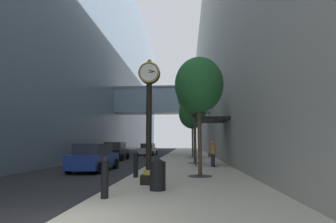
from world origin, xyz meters
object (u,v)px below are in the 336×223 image
Objects in this scene: street_tree_mid_near at (194,96)px; car_white_near at (148,149)px; trash_bin at (158,173)px; bollard_nearest at (105,176)px; bollard_third at (136,164)px; car_black_far at (115,151)px; street_tree_near at (199,85)px; pedestrian_walking at (213,153)px; street_clock at (149,114)px; car_blue_mid at (94,158)px; street_tree_mid_far at (192,113)px.

car_white_near is at bearing 110.05° from street_tree_mid_near.
car_white_near reaches higher than trash_bin.
bollard_nearest and bollard_third have the same top height.
car_black_far is (-4.66, 13.75, 0.10)m from bollard_third.
street_tree_near reaches higher than bollard_third.
bollard_nearest is at bearing -75.74° from car_black_far.
pedestrian_walking is (3.96, 5.44, 0.30)m from bollard_third.
street_clock is at bearing -129.36° from street_tree_near.
street_tree_near is at bearing 67.37° from trash_bin.
car_blue_mid reaches higher than trash_bin.
car_white_near is (-3.07, 24.98, 0.04)m from bollard_third.
car_white_near is (-3.07, 29.56, 0.04)m from bollard_nearest.
street_clock is 8.21m from pedestrian_walking.
pedestrian_walking is at bearing -84.63° from street_tree_mid_far.
car_black_far is (-7.57, 5.17, -4.45)m from street_tree_mid_near.
street_tree_near is 15.63m from car_black_far.
car_white_near is (-7.03, 19.54, -0.26)m from pedestrian_walking.
street_tree_near is at bearing -27.67° from car_blue_mid.
bollard_third is at bearing -49.32° from car_blue_mid.
street_tree_mid_far is 1.52× the size of car_black_far.
car_black_far is (-1.58, -11.23, 0.06)m from car_white_near.
street_tree_mid_far is at bearing 90.00° from street_tree_mid_near.
street_tree_mid_near is (2.91, 8.58, 4.55)m from bollard_third.
street_tree_mid_far is at bearing 64.30° from car_blue_mid.
pedestrian_walking is (2.62, 8.64, 0.36)m from trash_bin.
street_tree_near is 25.41m from car_white_near.
street_clock is 4.19× the size of bollard_nearest.
street_tree_near reaches higher than pedestrian_walking.
car_white_near is 11.34m from car_black_far.
bollard_nearest is at bearing -134.35° from trash_bin.
street_tree_mid_far is at bearing 90.00° from street_tree_near.
bollard_nearest is 21.78m from street_tree_mid_far.
street_tree_near is at bearing 60.45° from bollard_nearest.
street_tree_near is 0.88× the size of street_tree_mid_far.
bollard_third is at bearing 113.71° from street_clock.
street_tree_mid_near reaches higher than car_blue_mid.
bollard_third is at bearing 90.00° from bollard_nearest.
bollard_third is at bearing -82.99° from car_white_near.
bollard_nearest is 1.92m from trash_bin.
car_black_far is at bearing 108.71° from bollard_third.
bollard_nearest is 0.17× the size of street_tree_mid_near.
bollard_nearest is 18.91m from car_black_far.
street_clock is 27.29m from car_white_near.
car_black_far is at bearing 104.26° from bollard_nearest.
street_tree_mid_far reaches higher than street_clock.
street_tree_mid_near is (0.00, 8.03, 0.87)m from street_tree_near.
street_clock reaches higher than car_black_far.
car_black_far is at bearing 145.69° from street_tree_mid_near.
street_tree_mid_far is at bearing -54.43° from car_white_near.
bollard_third is at bearing -126.05° from pedestrian_walking.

